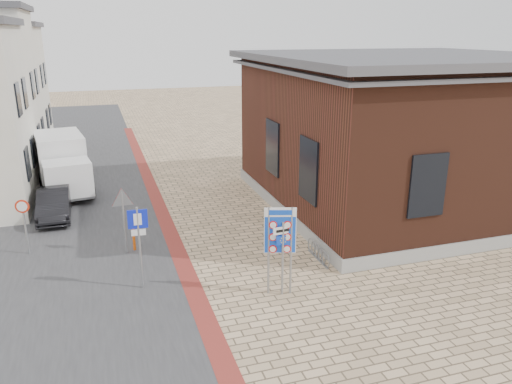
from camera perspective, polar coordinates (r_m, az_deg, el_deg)
ground at (r=15.35m, az=1.38°, el=-12.41°), size 120.00×120.00×0.00m
road_strip at (r=28.59m, az=-19.34°, el=1.18°), size 7.00×60.00×0.02m
curb_strip at (r=23.91m, az=-11.10°, el=-1.30°), size 0.60×40.00×0.02m
brick_building at (r=24.03m, az=16.52°, el=6.97°), size 13.00×13.00×6.80m
bike_rack at (r=17.94m, az=7.13°, el=-6.90°), size 0.08×1.80×0.60m
sedan at (r=23.33m, az=-22.09°, el=-1.22°), size 1.39×3.81×1.25m
box_truck at (r=26.70m, az=-21.24°, el=3.05°), size 2.90×5.63×2.82m
border_sign at (r=14.93m, az=2.77°, el=-4.66°), size 0.93×0.32×2.82m
essen_sign at (r=15.05m, az=3.08°, el=-6.33°), size 0.64×0.09×2.39m
parking_sign at (r=15.67m, az=-13.26°, el=-4.62°), size 0.60×0.08×2.72m
yield_sign at (r=18.32m, az=-14.99°, el=-1.45°), size 0.87×0.08×2.45m
speed_sign at (r=19.62m, az=-24.97°, el=-2.77°), size 0.49×0.12×2.10m
bollard at (r=18.94m, az=-13.80°, el=-4.98°), size 0.13×0.13×1.09m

